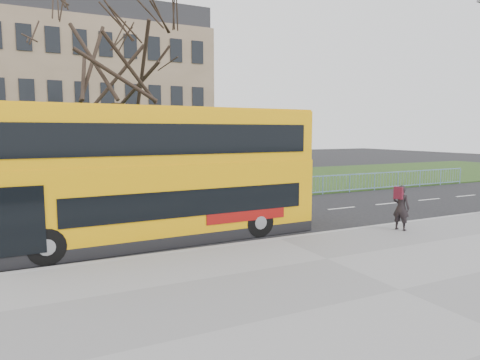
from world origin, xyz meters
TOP-DOWN VIEW (x-y plane):
  - ground at (0.00, 0.00)m, footprint 120.00×120.00m
  - pavement at (0.00, -6.75)m, footprint 80.00×10.50m
  - kerb at (0.00, -1.55)m, footprint 80.00×0.20m
  - grass_verge at (0.00, 14.30)m, footprint 80.00×15.40m
  - guard_railing at (0.00, 6.60)m, footprint 40.00×0.12m
  - bare_tree at (-3.00, 10.00)m, footprint 8.47×8.47m
  - civic_building at (-5.00, 35.00)m, footprint 30.00×15.00m
  - yellow_bus at (-3.32, 0.39)m, footprint 10.51×2.78m
  - pedestrian at (4.57, -2.45)m, footprint 0.58×0.70m

SIDE VIEW (x-z plane):
  - ground at x=0.00m, z-range 0.00..0.00m
  - grass_verge at x=0.00m, z-range 0.00..0.08m
  - pavement at x=0.00m, z-range 0.00..0.12m
  - kerb at x=0.00m, z-range 0.00..0.14m
  - guard_railing at x=0.00m, z-range 0.00..1.10m
  - pedestrian at x=4.57m, z-range 0.12..1.76m
  - yellow_bus at x=-3.32m, z-range 0.16..4.54m
  - bare_tree at x=-3.00m, z-range 0.08..12.18m
  - civic_building at x=-5.00m, z-range 0.00..14.00m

